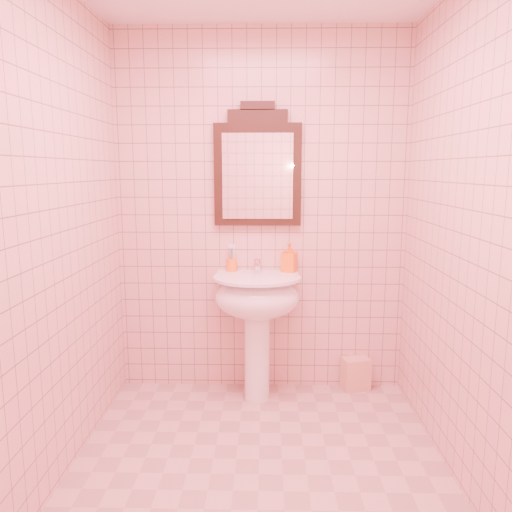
{
  "coord_description": "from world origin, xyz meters",
  "views": [
    {
      "loc": [
        0.04,
        -2.36,
        1.56
      ],
      "look_at": [
        -0.03,
        0.55,
        1.06
      ],
      "focal_mm": 35.0,
      "sensor_mm": 36.0,
      "label": 1
    }
  ],
  "objects_px": {
    "toothbrush_cup": "(232,265)",
    "mirror": "(258,169)",
    "towel": "(356,374)",
    "pedestal_sink": "(257,306)",
    "soap_dispenser": "(289,257)"
  },
  "relations": [
    {
      "from": "soap_dispenser",
      "to": "mirror",
      "type": "bearing_deg",
      "value": -167.95
    },
    {
      "from": "toothbrush_cup",
      "to": "towel",
      "type": "distance_m",
      "value": 1.19
    },
    {
      "from": "towel",
      "to": "soap_dispenser",
      "type": "bearing_deg",
      "value": -179.03
    },
    {
      "from": "pedestal_sink",
      "to": "toothbrush_cup",
      "type": "xyz_separation_m",
      "value": [
        -0.18,
        0.17,
        0.25
      ]
    },
    {
      "from": "soap_dispenser",
      "to": "towel",
      "type": "xyz_separation_m",
      "value": [
        0.49,
        0.01,
        -0.85
      ]
    },
    {
      "from": "pedestal_sink",
      "to": "mirror",
      "type": "xyz_separation_m",
      "value": [
        0.0,
        0.2,
        0.9
      ]
    },
    {
      "from": "pedestal_sink",
      "to": "toothbrush_cup",
      "type": "relative_size",
      "value": 5.23
    },
    {
      "from": "toothbrush_cup",
      "to": "towel",
      "type": "xyz_separation_m",
      "value": [
        0.89,
        0.0,
        -0.79
      ]
    },
    {
      "from": "toothbrush_cup",
      "to": "mirror",
      "type": "bearing_deg",
      "value": 10.49
    },
    {
      "from": "towel",
      "to": "toothbrush_cup",
      "type": "bearing_deg",
      "value": -179.96
    },
    {
      "from": "toothbrush_cup",
      "to": "soap_dispenser",
      "type": "relative_size",
      "value": 0.82
    },
    {
      "from": "mirror",
      "to": "toothbrush_cup",
      "type": "bearing_deg",
      "value": -169.51
    },
    {
      "from": "soap_dispenser",
      "to": "towel",
      "type": "height_order",
      "value": "soap_dispenser"
    },
    {
      "from": "soap_dispenser",
      "to": "pedestal_sink",
      "type": "bearing_deg",
      "value": -121.47
    },
    {
      "from": "toothbrush_cup",
      "to": "soap_dispenser",
      "type": "height_order",
      "value": "soap_dispenser"
    }
  ]
}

